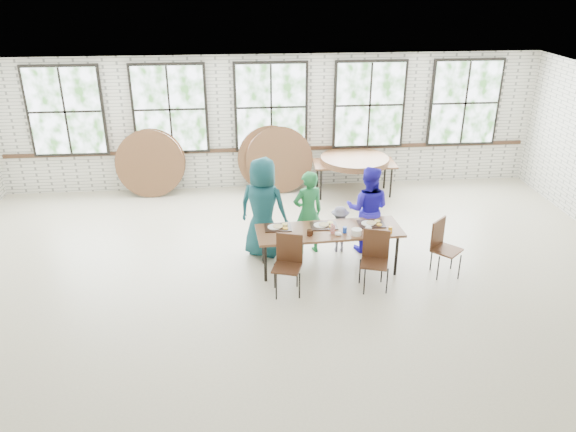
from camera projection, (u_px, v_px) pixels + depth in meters
name	position (u px, v px, depth m)	size (l,w,h in m)	color
room	(271.00, 109.00, 12.35)	(12.00, 12.00, 12.00)	beige
dining_table	(329.00, 232.00, 9.28)	(2.44, 0.93, 0.74)	brown
chair_near_left	(288.00, 259.00, 8.72)	(0.52, 0.51, 0.95)	#432616
chair_near_right	(375.00, 254.00, 8.85)	(0.52, 0.51, 0.95)	#432616
chair_spare	(442.00, 243.00, 9.23)	(0.58, 0.58, 0.95)	#432616
adult_teal	(263.00, 208.00, 9.70)	(0.88, 0.57, 1.79)	#155348
adult_green	(308.00, 213.00, 9.81)	(0.56, 0.37, 1.54)	#1F743A
toddler	(340.00, 229.00, 10.00)	(0.55, 0.32, 0.86)	#1A1238
adult_blue	(368.00, 209.00, 9.89)	(0.77, 0.60, 1.59)	#261BC3
storage_table	(354.00, 165.00, 12.40)	(1.82, 0.81, 0.74)	brown
tabletop_clutter	(336.00, 228.00, 9.25)	(2.06, 0.62, 0.11)	black
round_tops_stacked	(355.00, 160.00, 12.35)	(1.50, 1.50, 0.13)	brown
round_tops_leaning	(214.00, 162.00, 12.46)	(4.36, 0.45, 1.49)	brown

